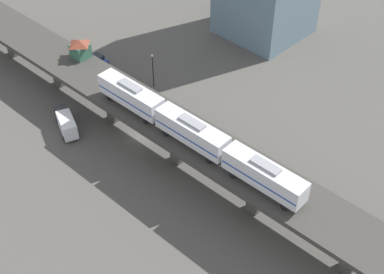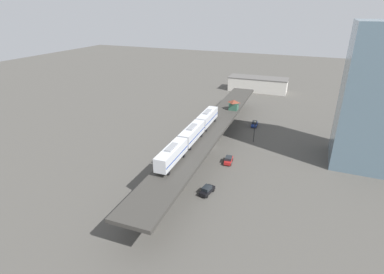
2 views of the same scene
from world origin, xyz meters
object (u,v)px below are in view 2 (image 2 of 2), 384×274
Objects in this scene: street_lamp at (254,130)px; office_tower at (376,98)px; signal_hut at (234,105)px; street_car_black at (207,190)px; subway_train at (192,133)px; street_car_red at (229,160)px; delivery_truck at (199,127)px; street_car_blue at (254,124)px; warehouse_building at (258,84)px.

office_tower is (29.62, -1.91, 13.89)m from street_lamp.
signal_hut reaches higher than street_car_black.
subway_train is 1.04× the size of office_tower.
signal_hut is 41.58m from street_car_black.
street_car_red is 0.98× the size of street_car_black.
street_car_red is 39.73m from office_tower.
office_tower is (38.74, -10.33, 9.35)m from signal_hut.
signal_hut is 0.09× the size of office_tower.
delivery_truck is 1.08× the size of street_lamp.
subway_train is at bearing -104.84° from street_car_blue.
delivery_truck is at bearing 114.15° from street_car_black.
delivery_truck is (-14.89, 33.22, 0.82)m from street_car_black.
subway_train is 30.02m from signal_hut.
delivery_truck is at bearing 131.41° from street_car_red.
street_lamp is at bearing -42.68° from signal_hut.
office_tower is at bearing 23.43° from street_car_red.
office_tower is at bearing -14.92° from signal_hut.
street_car_black is at bearing -65.85° from delivery_truck.
delivery_truck is (-9.45, -7.27, -6.89)m from signal_hut.
signal_hut is 26.43m from street_car_red.
signal_hut is at bearing -87.64° from warehouse_building.
delivery_truck is 61.31m from warehouse_building.
street_car_blue is at bearing 154.56° from office_tower.
street_lamp reaches higher than street_car_red.
delivery_truck is (-16.03, -12.25, 0.82)m from street_car_blue.
street_lamp is at bearing -3.51° from delivery_truck.
subway_train is 15.79m from street_car_black.
subway_train is at bearing -95.08° from signal_hut.
street_car_blue is at bearing 75.16° from subway_train.
signal_hut is at bearing 84.92° from subway_train.
office_tower reaches higher than warehouse_building.
warehouse_building reaches higher than street_car_red.
office_tower is (40.95, -63.91, 14.59)m from warehouse_building.
subway_train is 8.23× the size of street_car_blue.
street_car_red is at bearing -76.69° from signal_hut.
street_car_black is 0.62× the size of delivery_truck.
delivery_truck is 50.95m from office_tower.
street_car_red is 0.16× the size of warehouse_building.
warehouse_building is at bearing 92.36° from signal_hut.
signal_hut reaches higher than delivery_truck.
subway_train is 24.82m from delivery_truck.
warehouse_building is at bearing 83.21° from delivery_truck.
street_car_blue is at bearing 100.77° from street_lamp.
street_car_blue and street_car_black have the same top height.
street_car_blue is at bearing 37.38° from delivery_truck.
office_tower is at bearing 42.17° from street_car_black.
street_car_blue is at bearing 88.57° from street_car_black.
street_car_blue is 0.99× the size of street_car_red.
street_lamp is (2.55, -13.39, 3.17)m from street_car_blue.
street_car_blue is 29.58m from street_car_red.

